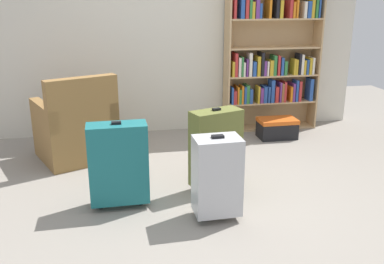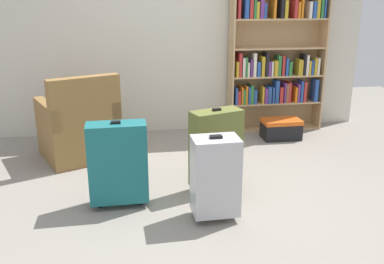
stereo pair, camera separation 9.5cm
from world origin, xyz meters
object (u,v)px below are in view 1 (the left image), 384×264
object	(u,v)px
suitcase_olive	(216,148)
armchair	(76,130)
bookshelf	(272,42)
suitcase_teal	(118,163)
suitcase_silver	(217,176)
storage_box	(277,128)
mug	(139,156)

from	to	relation	value
suitcase_olive	armchair	bearing A→B (deg)	141.68
bookshelf	suitcase_teal	size ratio (longest dim) A/B	2.84
bookshelf	suitcase_teal	distance (m)	2.76
bookshelf	suitcase_silver	bearing A→B (deg)	-119.15
suitcase_olive	bookshelf	bearing A→B (deg)	56.54
suitcase_teal	storage_box	bearing A→B (deg)	37.05
armchair	mug	size ratio (longest dim) A/B	7.65
suitcase_silver	suitcase_teal	size ratio (longest dim) A/B	0.93
mug	suitcase_teal	distance (m)	1.07
armchair	mug	xyz separation A→B (m)	(0.62, -0.17, -0.27)
bookshelf	mug	world-z (taller)	bookshelf
armchair	suitcase_silver	size ratio (longest dim) A/B	1.37
bookshelf	suitcase_olive	size ratio (longest dim) A/B	2.76
suitcase_olive	suitcase_silver	bearing A→B (deg)	-102.58
suitcase_silver	suitcase_olive	xyz separation A→B (m)	(0.11, 0.51, 0.03)
suitcase_silver	suitcase_teal	xyz separation A→B (m)	(-0.72, 0.33, 0.02)
mug	suitcase_silver	bearing A→B (deg)	-68.86
armchair	suitcase_silver	xyz separation A→B (m)	(1.13, -1.49, 0.03)
mug	suitcase_olive	world-z (taller)	suitcase_olive
bookshelf	storage_box	bearing A→B (deg)	-94.58
mug	suitcase_olive	bearing A→B (deg)	-52.36
armchair	suitcase_teal	size ratio (longest dim) A/B	1.28
storage_box	suitcase_olive	distance (m)	1.66
storage_box	mug	bearing A→B (deg)	-165.37
storage_box	bookshelf	bearing A→B (deg)	85.42
mug	suitcase_olive	size ratio (longest dim) A/B	0.16
bookshelf	storage_box	distance (m)	1.05
bookshelf	suitcase_silver	world-z (taller)	bookshelf
suitcase_teal	armchair	bearing A→B (deg)	109.19
storage_box	suitcase_teal	bearing A→B (deg)	-142.95
mug	suitcase_olive	xyz separation A→B (m)	(0.62, -0.81, 0.33)
armchair	mug	world-z (taller)	armchair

